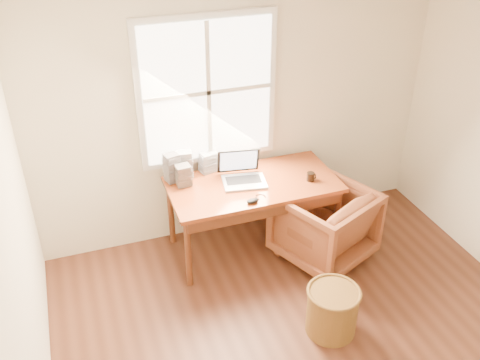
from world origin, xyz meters
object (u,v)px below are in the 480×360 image
(wicker_stool, at_px, (332,311))
(armchair, at_px, (324,224))
(desk, at_px, (253,184))
(cd_stack_a, at_px, (184,164))
(laptop, at_px, (245,170))
(coffee_mug, at_px, (311,177))

(wicker_stool, bearing_deg, armchair, 67.52)
(desk, relative_size, cd_stack_a, 5.87)
(armchair, distance_m, laptop, 0.93)
(laptop, bearing_deg, armchair, -20.04)
(coffee_mug, bearing_deg, laptop, 176.70)
(desk, bearing_deg, coffee_mug, -15.27)
(wicker_stool, height_order, coffee_mug, coffee_mug)
(armchair, bearing_deg, laptop, -53.33)
(desk, height_order, cd_stack_a, cd_stack_a)
(desk, height_order, armchair, desk)
(desk, relative_size, wicker_stool, 3.87)
(armchair, distance_m, wicker_stool, 0.99)
(cd_stack_a, bearing_deg, laptop, -32.80)
(cd_stack_a, bearing_deg, wicker_stool, -63.64)
(coffee_mug, bearing_deg, wicker_stool, -94.03)
(cd_stack_a, bearing_deg, coffee_mug, -23.37)
(wicker_stool, xyz_separation_m, laptop, (-0.30, 1.28, 0.69))
(cd_stack_a, bearing_deg, desk, -30.02)
(armchair, xyz_separation_m, coffee_mug, (-0.06, 0.22, 0.42))
(armchair, xyz_separation_m, laptop, (-0.67, 0.38, 0.52))
(coffee_mug, height_order, cd_stack_a, cd_stack_a)
(armchair, relative_size, wicker_stool, 1.98)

